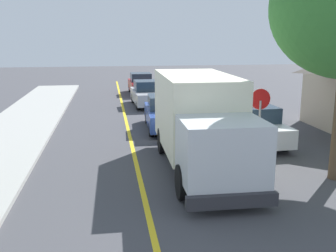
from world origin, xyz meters
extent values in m
cube|color=gold|center=(0.00, 10.00, 0.00)|extent=(0.16, 56.00, 0.01)
cube|color=#F2EDCC|center=(2.17, 10.63, 1.90)|extent=(2.48, 5.04, 2.60)
cube|color=silver|center=(2.11, 7.13, 1.45)|extent=(2.31, 2.03, 1.70)
cube|color=#1E2D3D|center=(2.10, 6.23, 1.82)|extent=(2.04, 0.11, 0.75)
cube|color=#2D2D33|center=(2.10, 6.05, 0.42)|extent=(2.40, 0.24, 0.36)
cylinder|color=black|center=(3.17, 7.31, 0.50)|extent=(0.32, 1.00, 1.00)
cylinder|color=black|center=(1.07, 7.34, 0.50)|extent=(0.32, 1.00, 1.00)
cylinder|color=black|center=(3.24, 11.86, 0.50)|extent=(0.32, 1.00, 1.00)
cylinder|color=black|center=(1.14, 11.89, 0.50)|extent=(0.32, 1.00, 1.00)
cube|color=#2D4793|center=(1.84, 15.89, 0.65)|extent=(1.96, 4.46, 0.76)
cube|color=#1E2D3D|center=(1.84, 16.04, 1.35)|extent=(1.65, 1.86, 0.64)
cylinder|color=black|center=(2.57, 14.46, 0.32)|extent=(0.24, 0.65, 0.64)
cylinder|color=black|center=(1.00, 14.52, 0.32)|extent=(0.24, 0.65, 0.64)
cylinder|color=black|center=(2.68, 17.27, 0.32)|extent=(0.24, 0.65, 0.64)
cylinder|color=black|center=(1.10, 17.33, 0.32)|extent=(0.24, 0.65, 0.64)
cube|color=#B7B7BC|center=(1.65, 22.75, 0.65)|extent=(1.97, 4.47, 0.76)
cube|color=#1E2D3D|center=(1.64, 22.90, 1.35)|extent=(1.65, 1.86, 0.64)
cylinder|color=black|center=(2.49, 21.37, 0.32)|extent=(0.25, 0.65, 0.64)
cylinder|color=black|center=(0.92, 21.31, 0.32)|extent=(0.25, 0.65, 0.64)
cylinder|color=black|center=(2.38, 24.18, 0.32)|extent=(0.25, 0.65, 0.64)
cylinder|color=black|center=(0.80, 24.12, 0.32)|extent=(0.25, 0.65, 0.64)
cube|color=maroon|center=(1.74, 28.46, 0.65)|extent=(1.89, 4.44, 0.76)
cube|color=#1E2D3D|center=(1.73, 28.61, 1.35)|extent=(1.62, 1.83, 0.64)
cylinder|color=black|center=(2.55, 27.07, 0.32)|extent=(0.23, 0.64, 0.64)
cylinder|color=black|center=(0.97, 27.04, 0.32)|extent=(0.23, 0.64, 0.64)
cylinder|color=black|center=(2.50, 29.89, 0.32)|extent=(0.23, 0.64, 0.64)
cylinder|color=black|center=(0.92, 29.86, 0.32)|extent=(0.23, 0.64, 0.64)
cube|color=silver|center=(5.20, 12.73, 0.65)|extent=(1.97, 4.47, 0.76)
cube|color=#1E2D3D|center=(5.21, 12.58, 1.35)|extent=(1.65, 1.86, 0.64)
cylinder|color=black|center=(4.36, 14.11, 0.32)|extent=(0.24, 0.65, 0.64)
cylinder|color=black|center=(5.94, 14.17, 0.32)|extent=(0.24, 0.65, 0.64)
cylinder|color=black|center=(4.46, 11.29, 0.32)|extent=(0.24, 0.65, 0.64)
cylinder|color=black|center=(6.04, 11.35, 0.32)|extent=(0.24, 0.65, 0.64)
cylinder|color=gray|center=(4.62, 10.65, 1.10)|extent=(0.08, 0.08, 2.20)
cylinder|color=red|center=(4.62, 10.68, 2.25)|extent=(0.76, 0.03, 0.76)
cylinder|color=white|center=(4.62, 10.70, 2.25)|extent=(0.80, 0.02, 0.80)
camera|label=1|loc=(-0.92, -2.72, 4.47)|focal=41.33mm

